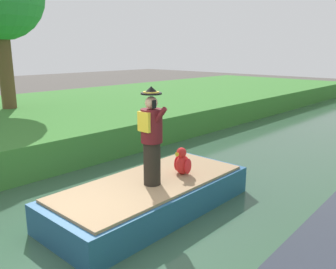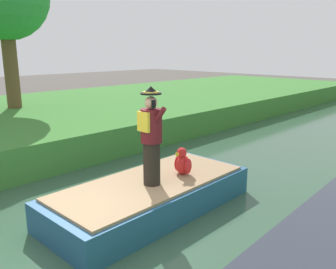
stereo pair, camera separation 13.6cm
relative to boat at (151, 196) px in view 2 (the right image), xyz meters
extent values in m
plane|color=#4C4742|center=(0.00, -1.70, -0.40)|extent=(80.00, 80.00, 0.00)
cube|color=#33513D|center=(0.00, -1.70, -0.35)|extent=(6.25, 48.00, 0.10)
cube|color=#23517A|center=(0.00, 0.00, -0.02)|extent=(1.87, 4.23, 0.56)
cube|color=#997A56|center=(0.00, 0.00, 0.28)|extent=(1.72, 3.89, 0.05)
cylinder|color=black|center=(0.14, -0.09, 0.72)|extent=(0.32, 0.32, 0.82)
cylinder|color=#561419|center=(0.14, -0.09, 1.44)|extent=(0.40, 0.40, 0.62)
cube|color=gold|center=(0.14, -0.28, 1.54)|extent=(0.28, 0.06, 0.36)
sphere|color=#DBA884|center=(0.14, -0.09, 1.86)|extent=(0.23, 0.23, 0.23)
cylinder|color=black|center=(0.14, -0.09, 2.03)|extent=(0.38, 0.38, 0.03)
cone|color=black|center=(0.14, -0.09, 2.10)|extent=(0.26, 0.26, 0.12)
cylinder|color=gold|center=(0.14, -0.09, 2.05)|extent=(0.29, 0.29, 0.02)
cylinder|color=#561419|center=(0.36, -0.13, 1.62)|extent=(0.38, 0.09, 0.43)
cube|color=black|center=(0.27, -0.15, 1.85)|extent=(0.03, 0.08, 0.15)
ellipsoid|color=red|center=(0.20, 0.72, 0.51)|extent=(0.26, 0.32, 0.40)
sphere|color=red|center=(0.20, 0.68, 0.78)|extent=(0.20, 0.20, 0.20)
cone|color=yellow|center=(0.20, 0.58, 0.77)|extent=(0.09, 0.09, 0.09)
ellipsoid|color=red|center=(0.06, 0.72, 0.51)|extent=(0.08, 0.20, 0.32)
ellipsoid|color=red|center=(0.34, 0.72, 0.51)|extent=(0.08, 0.20, 0.32)
cylinder|color=brown|center=(-9.01, 1.17, 2.10)|extent=(0.52, 0.52, 3.01)
camera|label=1|loc=(4.63, -4.45, 2.78)|focal=37.56mm
camera|label=2|loc=(4.73, -4.36, 2.78)|focal=37.56mm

